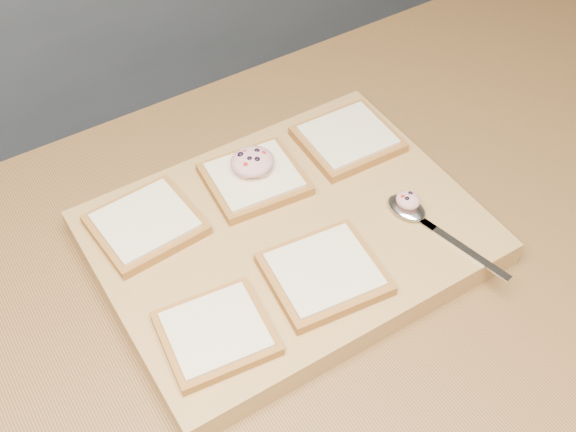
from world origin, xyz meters
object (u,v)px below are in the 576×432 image
Objects in this scene: bread_far_center at (254,179)px; spoon at (415,214)px; cutting_board at (288,238)px; tuna_salad_dollop at (252,161)px.

spoon is at bearing -48.12° from bread_far_center.
cutting_board is 0.16m from spoon.
tuna_salad_dollop is at bearing 85.82° from cutting_board.
tuna_salad_dollop is at bearing 71.86° from bread_far_center.
tuna_salad_dollop is at bearing 129.68° from spoon.
bread_far_center is at bearing 131.88° from spoon.
cutting_board is 0.09m from bread_far_center.
spoon is at bearing -24.97° from cutting_board.
tuna_salad_dollop reaches higher than bread_far_center.
tuna_salad_dollop reaches higher than spoon.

